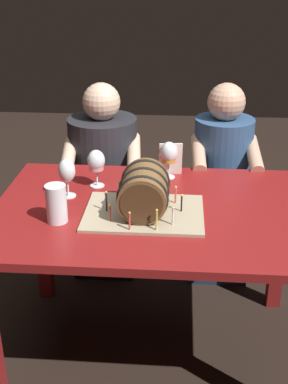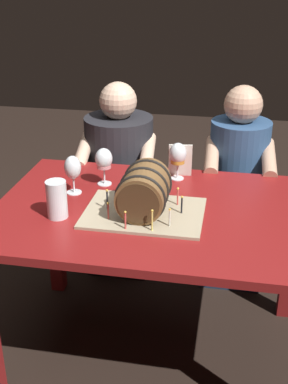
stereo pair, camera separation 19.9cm
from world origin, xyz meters
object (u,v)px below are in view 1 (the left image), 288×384
barrel_cake (144,194)px  wine_glass_empty (67,171)px  wine_glass_amber (169,154)px  menu_card (171,159)px  person_seated_left (104,186)px  person_seated_right (220,193)px  wine_glass_rose (96,162)px  beer_pint (56,204)px  dining_table (155,231)px

barrel_cake → wine_glass_empty: barrel_cake is taller
wine_glass_amber → menu_card: 0.06m
wine_glass_empty → wine_glass_amber: bearing=29.3°
wine_glass_amber → person_seated_left: person_seated_left is taller
person_seated_right → wine_glass_rose: bearing=-140.7°
wine_glass_rose → menu_card: size_ratio=1.09×
wine_glass_amber → person_seated_left: (-0.37, 0.37, -0.34)m
barrel_cake → wine_glass_empty: 0.38m
person_seated_left → person_seated_right: bearing=-0.1°
wine_glass_empty → beer_pint: (0.01, -0.23, -0.04)m
barrel_cake → wine_glass_amber: barrel_cake is taller
barrel_cake → beer_pint: 0.35m
wine_glass_rose → person_seated_left: 0.61m
wine_glass_amber → barrel_cake: bearing=-102.7°
barrel_cake → wine_glass_empty: bearing=156.9°
dining_table → wine_glass_rose: 0.42m
person_seated_left → barrel_cake: bearing=-69.6°
dining_table → wine_glass_empty: 0.46m
wine_glass_empty → person_seated_left: 0.71m
wine_glass_empty → dining_table: bearing=-12.9°
dining_table → wine_glass_amber: bearing=82.5°
barrel_cake → person_seated_right: bearing=64.0°
wine_glass_amber → person_seated_right: size_ratio=0.16×
barrel_cake → wine_glass_empty: size_ratio=2.76×
barrel_cake → wine_glass_rose: 0.35m
dining_table → person_seated_left: size_ratio=1.22×
menu_card → person_seated_left: size_ratio=0.14×
beer_pint → menu_card: menu_card is taller
person_seated_left → dining_table: bearing=-65.1°
wine_glass_rose → person_seated_right: size_ratio=0.15×
barrel_cake → person_seated_right: (0.37, 0.76, -0.34)m
wine_glass_rose → wine_glass_amber: wine_glass_amber is taller
wine_glass_empty → menu_card: wine_glass_empty is taller
wine_glass_empty → beer_pint: 0.24m
beer_pint → person_seated_left: (0.05, 0.85, -0.30)m
wine_glass_amber → person_seated_right: (0.28, 0.37, -0.37)m
dining_table → person_seated_right: (0.33, 0.70, -0.14)m
wine_glass_empty → wine_glass_rose: bearing=47.2°
beer_pint → dining_table: bearing=20.5°
dining_table → wine_glass_amber: size_ratio=7.65×
wine_glass_rose → beer_pint: 0.37m
wine_glass_amber → person_seated_left: 0.63m
wine_glass_rose → beer_pint: size_ratio=1.13×
wine_glass_rose → wine_glass_empty: bearing=-132.8°
dining_table → beer_pint: (-0.38, -0.14, 0.18)m
wine_glass_amber → beer_pint: wine_glass_amber is taller
barrel_cake → person_seated_left: size_ratio=0.43×
barrel_cake → menu_card: (0.10, 0.43, -0.01)m
wine_glass_amber → menu_card: bearing=78.0°
wine_glass_empty → menu_card: 0.52m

